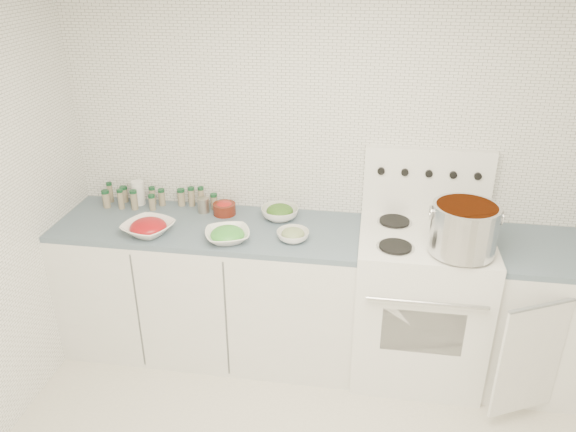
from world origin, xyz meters
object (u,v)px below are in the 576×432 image
object	(u,v)px
bowl_tomato	(148,227)
bowl_snowpea	(227,235)
stock_pot	(464,227)
stove	(419,299)

from	to	relation	value
bowl_tomato	bowl_snowpea	xyz separation A→B (m)	(0.48, -0.01, -0.00)
stock_pot	bowl_tomato	world-z (taller)	stock_pot
stock_pot	stove	bearing A→B (deg)	132.81
stove	bowl_tomato	xyz separation A→B (m)	(-1.61, -0.16, 0.44)
stove	bowl_tomato	bearing A→B (deg)	-174.39
bowl_snowpea	stock_pot	bearing A→B (deg)	-0.34
stock_pot	bowl_tomato	xyz separation A→B (m)	(-1.78, 0.02, -0.15)
stock_pot	bowl_snowpea	bearing A→B (deg)	179.66
stove	bowl_snowpea	distance (m)	1.23
stock_pot	bowl_snowpea	size ratio (longest dim) A/B	1.14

